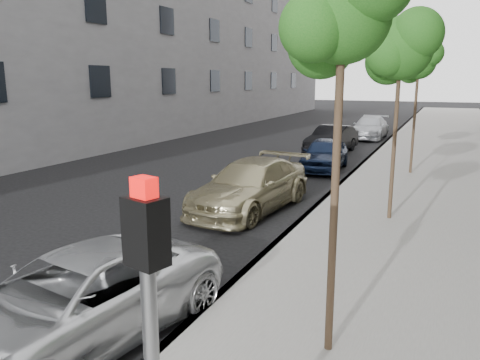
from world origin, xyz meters
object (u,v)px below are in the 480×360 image
Objects in this scene: signal_pole at (151,346)px; sedan_rear at (370,128)px; tree_near at (345,16)px; tree_mid at (402,48)px; minivan at (75,300)px; sedan_black at (332,139)px; sedan_blue at (325,154)px; tree_far at (420,62)px; suv at (250,186)px.

sedan_rear is at bearing 110.80° from signal_pole.
tree_near is 6.50m from tree_mid.
signal_pole is 3.96m from minivan.
sedan_black is (-0.79, 18.51, 0.05)m from minivan.
tree_mid is 1.33× the size of sedan_blue.
tree_near reaches higher than sedan_black.
tree_near is 1.01× the size of tree_far.
minivan is (-3.33, -7.55, -3.69)m from tree_mid.
tree_mid is 12.27m from sedan_black.
signal_pole is 21.20m from sedan_black.
tree_mid reaches higher than minivan.
minivan is at bearing -89.47° from sedan_rear.
tree_near reaches higher than sedan_rear.
sedan_black reaches higher than minivan.
sedan_rear is (0.79, 6.85, -0.00)m from sedan_black.
tree_near reaches higher than minivan.
sedan_blue is at bearing -178.21° from tree_far.
tree_far is at bearing 90.00° from tree_near.
tree_mid is 18.48m from sedan_rear.
tree_far is at bearing -2.15° from sedan_blue.
tree_near is 1.03× the size of suv.
sedan_black is (-0.36, 11.26, -0.02)m from suv.
tree_far is at bearing 86.65° from minivan.
suv is at bearing -97.64° from sedan_blue.
minivan is (-3.33, -14.05, -3.57)m from tree_far.
tree_near is 4.11m from signal_pole.
tree_far is 1.67× the size of signal_pole.
signal_pole is 0.71× the size of sedan_black.
sedan_black is 0.88× the size of sedan_rear.
suv is at bearing -80.60° from sedan_black.
signal_pole is 10.22m from suv.
sedan_blue is 0.94× the size of sedan_black.
sedan_rear reaches higher than sedan_blue.
suv is (-3.76, -6.79, -3.51)m from tree_far.
signal_pole reaches higher than minivan.
suv is 18.11m from sedan_rear.
sedan_black is at bearing 132.68° from tree_far.
sedan_black is at bearing 103.26° from tree_near.
sedan_blue is at bearing 92.42° from suv.
tree_mid reaches higher than tree_near.
signal_pole is at bearing -83.44° from sedan_rear.
tree_far is (0.00, 13.00, -0.09)m from tree_near.
tree_near is at bearing -69.16° from sedan_black.
tree_far is 1.07× the size of minivan.
tree_mid reaches higher than tree_far.
signal_pole is 0.63× the size of sedan_rear.
sedan_blue is 0.83× the size of sedan_rear.
tree_mid reaches higher than suv.
minivan is (-2.93, 2.31, -1.34)m from signal_pole.
tree_mid is at bearing -78.89° from sedan_rear.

